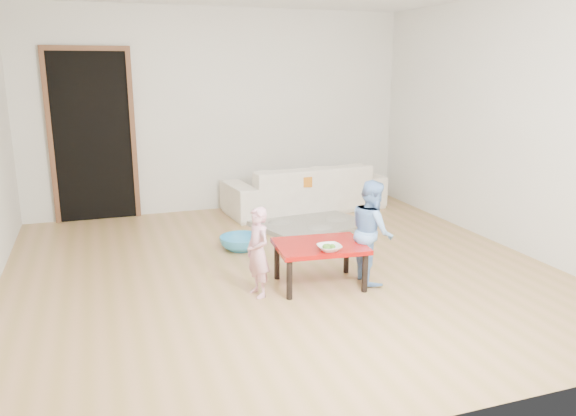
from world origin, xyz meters
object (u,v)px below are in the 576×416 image
sofa (305,187)px  red_table (320,265)px  basin (241,243)px  bowl (329,248)px  child_pink (258,252)px  child_blue (372,231)px

sofa → red_table: bearing=67.0°
sofa → basin: size_ratio=4.62×
bowl → basin: 1.48m
child_pink → basin: child_pink is taller
red_table → sofa: bearing=72.1°
child_pink → child_blue: bearing=77.1°
red_table → basin: 1.26m
child_blue → child_pink: bearing=99.8°
child_pink → sofa: bearing=138.9°
sofa → basin: bearing=42.7°
sofa → child_blue: 2.61m
basin → child_blue: bearing=-54.4°
bowl → child_blue: (0.47, 0.15, 0.05)m
sofa → child_pink: size_ratio=2.75×
basin → sofa: bearing=47.8°
basin → child_pink: bearing=-97.8°
red_table → bowl: bowl is taller
red_table → child_blue: (0.48, -0.04, 0.27)m
child_pink → basin: size_ratio=1.68×
red_table → child_blue: bearing=-5.0°
sofa → bowl: 2.85m
bowl → child_blue: bearing=17.9°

